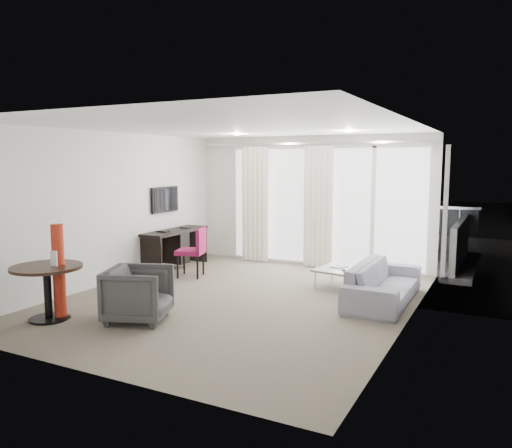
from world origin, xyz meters
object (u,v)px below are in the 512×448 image
at_px(round_table, 48,293).
at_px(rattan_chair_a, 370,239).
at_px(red_lamp, 59,272).
at_px(coffee_table, 340,278).
at_px(desk_chair, 190,252).
at_px(rattan_chair_b, 401,235).
at_px(sofa, 384,283).
at_px(desk, 176,249).
at_px(tub_armchair, 138,294).

xyz_separation_m(round_table, rattan_chair_a, (2.67, 6.47, 0.02)).
bearing_deg(red_lamp, coffee_table, 49.02).
distance_m(coffee_table, rattan_chair_a, 3.08).
height_order(desk_chair, rattan_chair_a, desk_chair).
height_order(coffee_table, rattan_chair_b, rattan_chair_b).
height_order(round_table, rattan_chair_b, rattan_chair_b).
xyz_separation_m(desk_chair, round_table, (-0.26, -2.95, -0.09)).
height_order(sofa, rattan_chair_b, rattan_chair_b).
xyz_separation_m(red_lamp, sofa, (3.69, 2.77, -0.35)).
height_order(round_table, coffee_table, round_table).
distance_m(sofa, rattan_chair_a, 3.74).
xyz_separation_m(desk_chair, coffee_table, (2.68, 0.45, -0.29)).
height_order(desk, rattan_chair_a, rattan_chair_a).
bearing_deg(coffee_table, rattan_chair_a, 94.93).
relative_size(coffee_table, rattan_chair_b, 0.81).
bearing_deg(desk, rattan_chair_a, 44.01).
xyz_separation_m(red_lamp, coffee_table, (2.85, 3.28, -0.48)).
distance_m(desk_chair, rattan_chair_b, 4.97).
relative_size(desk_chair, sofa, 0.45).
bearing_deg(sofa, round_table, 127.39).
distance_m(desk, red_lamp, 3.39).
distance_m(tub_armchair, rattan_chair_a, 6.16).
distance_m(red_lamp, rattan_chair_b, 7.50).
relative_size(desk_chair, coffee_table, 1.26).
height_order(tub_armchair, rattan_chair_b, rattan_chair_b).
height_order(round_table, red_lamp, red_lamp).
bearing_deg(rattan_chair_a, red_lamp, -104.36).
relative_size(round_table, sofa, 0.46).
xyz_separation_m(round_table, tub_armchair, (1.10, 0.51, -0.00)).
height_order(tub_armchair, sofa, tub_armchair).
xyz_separation_m(sofa, rattan_chair_a, (-1.11, 3.58, 0.09)).
relative_size(desk, round_table, 1.76).
relative_size(tub_armchair, coffee_table, 1.11).
relative_size(sofa, rattan_chair_a, 2.62).
xyz_separation_m(coffee_table, sofa, (0.84, -0.51, 0.13)).
height_order(desk_chair, round_table, desk_chair).
bearing_deg(rattan_chair_b, rattan_chair_a, -122.51).
height_order(desk, red_lamp, red_lamp).
distance_m(coffee_table, sofa, 0.99).
relative_size(desk_chair, round_table, 0.99).
distance_m(desk_chair, rattan_chair_a, 4.27).
bearing_deg(sofa, rattan_chair_a, 17.21).
relative_size(red_lamp, rattan_chair_b, 1.45).
relative_size(red_lamp, sofa, 0.64).
xyz_separation_m(desk, rattan_chair_b, (3.70, 3.46, 0.07)).
bearing_deg(desk, desk_chair, -35.76).
bearing_deg(rattan_chair_b, coffee_table, -75.38).
height_order(coffee_table, sofa, sofa).
xyz_separation_m(desk, rattan_chair_a, (3.12, 3.01, 0.01)).
bearing_deg(coffee_table, round_table, -130.82).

